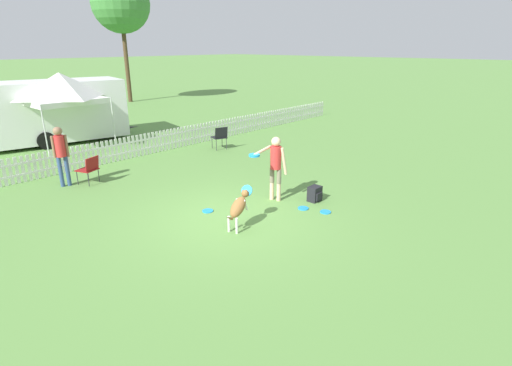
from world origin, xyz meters
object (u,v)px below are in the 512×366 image
(frisbee_midfield, at_px, (208,211))
(spectator_standing, at_px, (61,150))
(handler_person, at_px, (275,161))
(folding_chair_center, at_px, (220,136))
(equipment_trailer, at_px, (55,110))
(canopy_tent_main, at_px, (61,88))
(backpack_on_grass, at_px, (315,194))
(tree_right_grove, at_px, (121,4))
(folding_chair_blue_left, at_px, (89,168))
(frisbee_near_dog, at_px, (303,208))
(frisbee_near_handler, at_px, (325,212))
(leaping_dog, at_px, (239,206))

(frisbee_midfield, relative_size, spectator_standing, 0.15)
(handler_person, relative_size, folding_chair_center, 1.90)
(folding_chair_center, xyz_separation_m, equipment_trailer, (-3.67, 6.03, 0.79))
(folding_chair_center, relative_size, canopy_tent_main, 0.31)
(spectator_standing, bearing_deg, backpack_on_grass, 142.97)
(folding_chair_center, distance_m, canopy_tent_main, 6.38)
(equipment_trailer, xyz_separation_m, tree_right_grove, (8.76, 8.91, 5.14))
(handler_person, height_order, frisbee_midfield, handler_person)
(folding_chair_blue_left, xyz_separation_m, tree_right_grove, (10.46, 15.13, 5.97))
(frisbee_midfield, distance_m, spectator_standing, 4.84)
(canopy_tent_main, distance_m, tree_right_grove, 14.11)
(backpack_on_grass, height_order, tree_right_grove, tree_right_grove)
(folding_chair_blue_left, xyz_separation_m, spectator_standing, (-0.58, 0.36, 0.57))
(handler_person, bearing_deg, frisbee_near_dog, 168.61)
(frisbee_near_handler, distance_m, folding_chair_blue_left, 6.93)
(handler_person, distance_m, frisbee_midfield, 2.11)
(frisbee_near_dog, xyz_separation_m, equipment_trailer, (-0.97, 11.98, 1.31))
(frisbee_near_handler, xyz_separation_m, folding_chair_blue_left, (-2.85, 6.30, 0.48))
(folding_chair_blue_left, bearing_deg, tree_right_grove, -144.93)
(backpack_on_grass, distance_m, tree_right_grove, 22.87)
(leaping_dog, distance_m, spectator_standing, 5.89)
(handler_person, relative_size, tree_right_grove, 0.20)
(frisbee_near_dog, xyz_separation_m, canopy_tent_main, (-1.09, 10.75, 2.31))
(frisbee_midfield, height_order, folding_chair_blue_left, folding_chair_blue_left)
(spectator_standing, distance_m, equipment_trailer, 6.29)
(leaping_dog, relative_size, frisbee_near_dog, 3.79)
(handler_person, xyz_separation_m, frisbee_near_handler, (0.23, -1.45, -1.06))
(handler_person, xyz_separation_m, leaping_dog, (-1.81, -0.48, -0.54))
(frisbee_midfield, distance_m, tree_right_grove, 22.41)
(handler_person, distance_m, folding_chair_center, 5.77)
(frisbee_near_handler, height_order, tree_right_grove, tree_right_grove)
(folding_chair_center, bearing_deg, folding_chair_blue_left, 21.31)
(folding_chair_blue_left, bearing_deg, folding_chair_center, 161.70)
(spectator_standing, bearing_deg, folding_chair_blue_left, 168.44)
(handler_person, bearing_deg, folding_chair_blue_left, 13.59)
(backpack_on_grass, xyz_separation_m, equipment_trailer, (-1.60, 11.89, 1.13))
(frisbee_near_dog, distance_m, folding_chair_center, 6.55)
(folding_chair_blue_left, bearing_deg, spectator_standing, -52.06)
(frisbee_near_handler, relative_size, folding_chair_blue_left, 0.32)
(leaping_dog, bearing_deg, folding_chair_blue_left, 173.89)
(frisbee_near_handler, bearing_deg, handler_person, 99.10)
(frisbee_near_handler, relative_size, tree_right_grove, 0.03)
(canopy_tent_main, distance_m, equipment_trailer, 1.58)
(handler_person, xyz_separation_m, spectator_standing, (-3.20, 5.22, -0.01))
(frisbee_near_dog, xyz_separation_m, folding_chair_blue_left, (-2.67, 5.76, 0.48))
(frisbee_midfield, relative_size, equipment_trailer, 0.04)
(frisbee_near_handler, xyz_separation_m, spectator_standing, (-3.43, 6.66, 1.05))
(backpack_on_grass, bearing_deg, frisbee_midfield, 146.46)
(frisbee_near_handler, relative_size, equipment_trailer, 0.04)
(backpack_on_grass, xyz_separation_m, canopy_tent_main, (-1.72, 10.66, 2.12))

